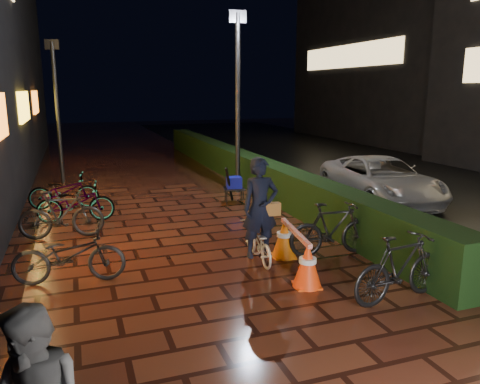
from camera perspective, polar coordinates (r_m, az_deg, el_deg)
name	(u,v)px	position (r m, az deg, el deg)	size (l,w,h in m)	color
ground	(221,285)	(7.76, -2.38, -11.30)	(80.00, 80.00, 0.00)	#381911
asphalt_road	(440,187)	(16.48, 23.22, 0.52)	(11.00, 60.00, 0.01)	black
hedge	(244,168)	(15.96, 0.43, 3.00)	(0.70, 20.00, 1.00)	black
van	(381,180)	(13.77, 16.79, 1.47)	(2.05, 4.45, 1.24)	#A1A2A6
lamp_post_hedge	(238,96)	(14.13, -0.28, 11.67)	(0.51, 0.16, 5.32)	black
lamp_post_sf	(57,106)	(16.75, -21.41, 9.73)	(0.45, 0.17, 4.67)	black
cyclist	(259,224)	(8.53, 2.36, -3.91)	(0.72, 1.38, 1.95)	silver
traffic_barrier	(295,250)	(8.28, 6.71, -7.07)	(0.69, 1.84, 0.75)	#FF3C0D
cart_assembly	(234,184)	(12.95, -0.78, 0.99)	(0.68, 0.58, 1.07)	black
parked_bikes_storefront	(68,212)	(10.97, -20.28, -2.27)	(2.13, 6.09, 1.05)	black
parked_bikes_hedge	(362,246)	(8.23, 14.70, -6.39)	(1.85, 2.74, 1.05)	black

